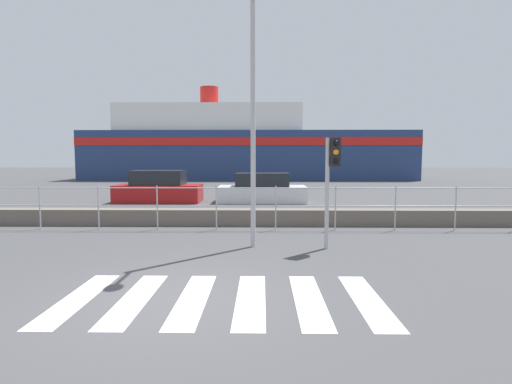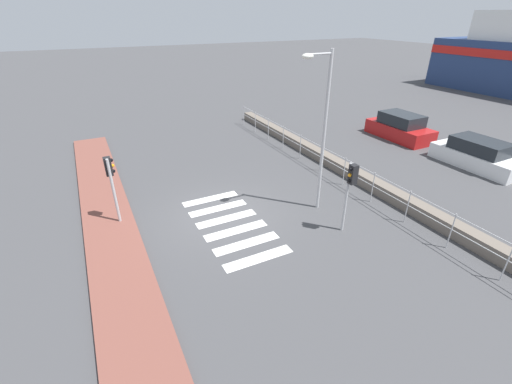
{
  "view_description": "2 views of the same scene",
  "coord_description": "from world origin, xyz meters",
  "views": [
    {
      "loc": [
        1.39,
        -6.01,
        2.2
      ],
      "look_at": [
        1.26,
        2.0,
        1.5
      ],
      "focal_mm": 28.0,
      "sensor_mm": 36.0,
      "label": 1
    },
    {
      "loc": [
        10.86,
        -4.08,
        7.09
      ],
      "look_at": [
        0.87,
        1.0,
        1.2
      ],
      "focal_mm": 24.0,
      "sensor_mm": 36.0,
      "label": 2
    }
  ],
  "objects": [
    {
      "name": "harbor_fence",
      "position": [
        -0.0,
        5.96,
        0.87
      ],
      "size": [
        21.63,
        0.04,
        1.35
      ],
      "color": "#B2B2B5",
      "rests_on": "ground_plane"
    },
    {
      "name": "ground_plane",
      "position": [
        0.0,
        0.0,
        0.0
      ],
      "size": [
        160.0,
        160.0,
        0.0
      ],
      "primitive_type": "plane",
      "color": "#424244"
    },
    {
      "name": "sidewalk_brick",
      "position": [
        0.0,
        -4.1,
        0.06
      ],
      "size": [
        24.0,
        1.8,
        0.12
      ],
      "color": "brown",
      "rests_on": "ground_plane"
    },
    {
      "name": "crosswalk",
      "position": [
        0.76,
        0.0,
        0.0
      ],
      "size": [
        4.95,
        2.4,
        0.01
      ],
      "color": "silver",
      "rests_on": "ground_plane"
    },
    {
      "name": "parked_car_red",
      "position": [
        -3.7,
        13.5,
        0.66
      ],
      "size": [
        4.12,
        1.87,
        1.56
      ],
      "color": "#B21919",
      "rests_on": "ground_plane"
    },
    {
      "name": "parked_car_white",
      "position": [
        1.39,
        13.5,
        0.61
      ],
      "size": [
        4.27,
        1.84,
        1.44
      ],
      "color": "silver",
      "rests_on": "ground_plane"
    },
    {
      "name": "traffic_light_near",
      "position": [
        -1.3,
        -3.69,
        1.93
      ],
      "size": [
        0.34,
        0.32,
        2.63
      ],
      "color": "#B2B2B5",
      "rests_on": "ground_plane"
    },
    {
      "name": "seawall",
      "position": [
        0.0,
        6.83,
        0.26
      ],
      "size": [
        23.99,
        0.55,
        0.52
      ],
      "color": "#6B6056",
      "rests_on": "ground_plane"
    },
    {
      "name": "streetlamp",
      "position": [
        1.17,
        3.44,
        3.76
      ],
      "size": [
        0.32,
        1.23,
        6.05
      ],
      "color": "#B2B2B5",
      "rests_on": "ground_plane"
    },
    {
      "name": "traffic_light_far",
      "position": [
        3.05,
        3.48,
        1.96
      ],
      "size": [
        0.34,
        0.32,
        2.66
      ],
      "color": "#B2B2B5",
      "rests_on": "ground_plane"
    }
  ]
}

